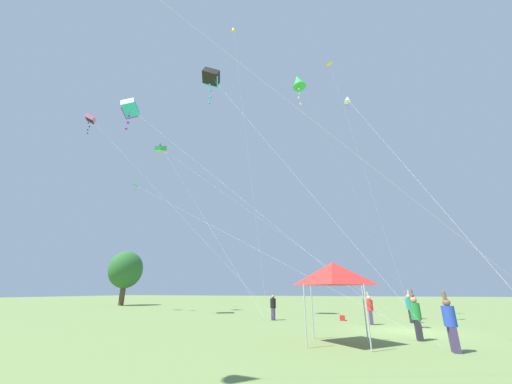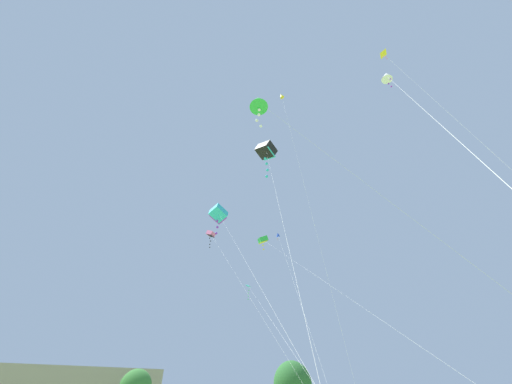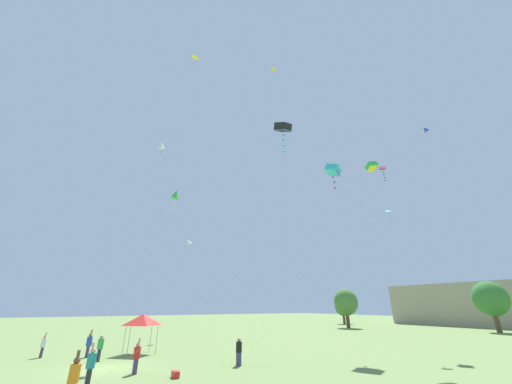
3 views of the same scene
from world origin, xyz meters
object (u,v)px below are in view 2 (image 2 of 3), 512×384
at_px(kite_yellow_diamond_0, 282,97).
at_px(kite_cyan_box_6, 218,214).
at_px(kite_blue_diamond_5, 278,235).
at_px(kite_black_box_10, 266,151).
at_px(kite_pink_box_8, 211,234).
at_px(kite_green_box_9, 263,240).
at_px(kite_cyan_delta_1, 249,288).
at_px(kite_yellow_delta_4, 390,60).
at_px(kite_white_diamond_2, 387,76).
at_px(kite_green_diamond_3, 259,103).

bearing_deg(kite_yellow_diamond_0, kite_cyan_box_6, 101.21).
relative_size(kite_blue_diamond_5, kite_black_box_10, 0.93).
distance_m(kite_cyan_box_6, kite_pink_box_8, 7.78).
relative_size(kite_cyan_box_6, kite_green_box_9, 0.98).
bearing_deg(kite_cyan_delta_1, kite_black_box_10, -109.91).
height_order(kite_yellow_delta_4, kite_black_box_10, kite_yellow_delta_4).
distance_m(kite_white_diamond_2, kite_black_box_10, 13.76).
distance_m(kite_yellow_delta_4, kite_pink_box_8, 27.45).
bearing_deg(kite_yellow_delta_4, kite_blue_diamond_5, 76.45).
distance_m(kite_yellow_delta_4, kite_cyan_box_6, 20.53).
distance_m(kite_green_diamond_3, kite_black_box_10, 13.57).
distance_m(kite_white_diamond_2, kite_green_diamond_3, 6.54).
bearing_deg(kite_black_box_10, kite_pink_box_8, 87.01).
distance_m(kite_blue_diamond_5, kite_green_box_9, 6.55).
bearing_deg(kite_yellow_delta_4, kite_cyan_delta_1, 88.45).
height_order(kite_cyan_delta_1, kite_yellow_delta_4, kite_yellow_delta_4).
xyz_separation_m(kite_cyan_delta_1, kite_blue_diamond_5, (5.05, 1.69, 8.09)).
bearing_deg(kite_white_diamond_2, kite_green_box_9, 76.61).
distance_m(kite_yellow_diamond_0, kite_black_box_10, 6.83).
relative_size(kite_white_diamond_2, kite_blue_diamond_5, 0.77).
bearing_deg(kite_white_diamond_2, kite_pink_box_8, 87.15).
bearing_deg(kite_green_box_9, kite_blue_diamond_5, 39.16).
height_order(kite_green_diamond_3, kite_blue_diamond_5, kite_blue_diamond_5).
relative_size(kite_cyan_delta_1, kite_yellow_delta_4, 1.08).
relative_size(kite_yellow_diamond_0, kite_cyan_delta_1, 1.16).
xyz_separation_m(kite_cyan_delta_1, kite_black_box_10, (-3.68, -10.17, 9.23)).
xyz_separation_m(kite_cyan_delta_1, kite_white_diamond_2, (-4.26, -22.59, 3.35)).
xyz_separation_m(kite_green_box_9, kite_black_box_10, (-4.35, -8.29, 4.45)).
relative_size(kite_yellow_diamond_0, kite_yellow_delta_4, 1.25).
bearing_deg(kite_blue_diamond_5, kite_white_diamond_2, -110.99).
height_order(kite_yellow_diamond_0, kite_cyan_box_6, kite_yellow_diamond_0).
height_order(kite_white_diamond_2, kite_pink_box_8, kite_pink_box_8).
xyz_separation_m(kite_yellow_delta_4, kite_green_box_9, (1.26, 19.83, -4.60)).
xyz_separation_m(kite_white_diamond_2, kite_green_box_9, (4.93, 20.72, 1.43)).
distance_m(kite_green_diamond_3, kite_cyan_box_6, 19.11).
bearing_deg(kite_yellow_delta_4, kite_green_box_9, 86.38).
bearing_deg(kite_black_box_10, kite_green_box_9, 62.31).
height_order(kite_yellow_delta_4, kite_pink_box_8, kite_yellow_delta_4).
bearing_deg(kite_cyan_box_6, kite_pink_box_8, 75.69).
distance_m(kite_green_diamond_3, kite_blue_diamond_5, 26.67).
height_order(kite_blue_diamond_5, kite_pink_box_8, kite_blue_diamond_5).
bearing_deg(kite_yellow_delta_4, kite_green_diamond_3, 166.42).
relative_size(kite_white_diamond_2, kite_pink_box_8, 0.73).
relative_size(kite_yellow_delta_4, kite_blue_diamond_5, 1.09).
distance_m(kite_cyan_box_6, kite_black_box_10, 8.83).
relative_size(kite_cyan_delta_1, kite_cyan_box_6, 1.10).
bearing_deg(kite_pink_box_8, kite_blue_diamond_5, -26.42).
xyz_separation_m(kite_white_diamond_2, kite_pink_box_8, (1.41, 28.22, 4.70)).
bearing_deg(kite_yellow_diamond_0, kite_black_box_10, 117.55).
bearing_deg(kite_green_box_9, kite_cyan_box_6, 179.09).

